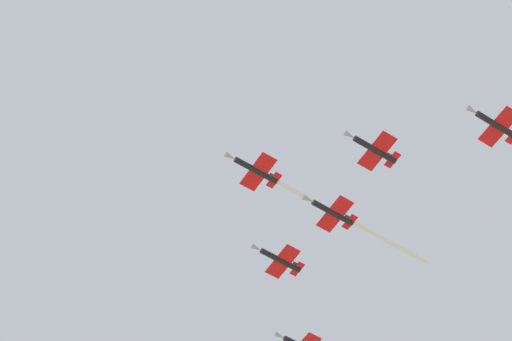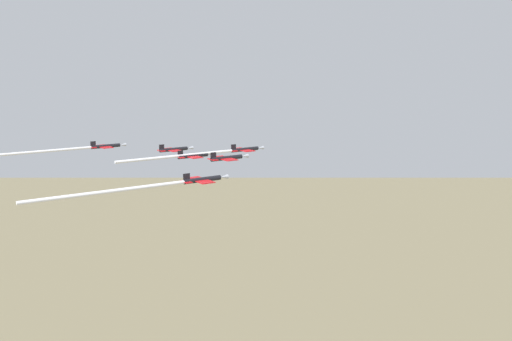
% 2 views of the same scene
% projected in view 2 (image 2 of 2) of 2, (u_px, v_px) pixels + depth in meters
% --- Properties ---
extents(jet_lead, '(9.24, 51.55, 2.64)m').
position_uv_depth(jet_lead, '(211.00, 153.00, 184.73)').
color(jet_lead, black).
extents(jet_port_inner, '(9.24, 12.68, 2.64)m').
position_uv_depth(jet_port_inner, '(174.00, 149.00, 196.70)').
color(jet_port_inner, black).
extents(jet_starboard_inner, '(9.24, 12.68, 2.64)m').
position_uv_depth(jet_starboard_inner, '(227.00, 158.00, 167.93)').
color(jet_starboard_inner, black).
extents(jet_port_outer, '(9.24, 12.68, 2.64)m').
position_uv_depth(jet_port_outer, '(194.00, 156.00, 181.48)').
color(jet_port_outer, black).
extents(jet_starboard_outer, '(9.24, 47.62, 2.64)m').
position_uv_depth(jet_starboard_outer, '(73.00, 149.00, 195.13)').
color(jet_starboard_outer, black).
extents(jet_center_rear, '(9.24, 50.83, 2.64)m').
position_uv_depth(jet_center_rear, '(156.00, 186.00, 137.56)').
color(jet_center_rear, black).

